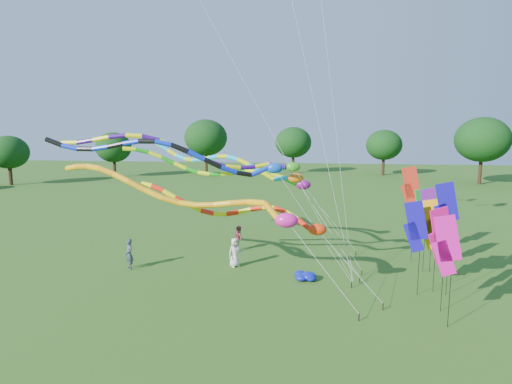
# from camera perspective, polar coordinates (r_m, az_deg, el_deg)

# --- Properties ---
(ground) EXTENTS (160.00, 160.00, 0.00)m
(ground) POSITION_cam_1_polar(r_m,az_deg,el_deg) (18.57, 5.87, -16.58)
(ground) COLOR #265C18
(ground) RESTS_ON ground
(tree_ring) EXTENTS (120.63, 121.76, 9.43)m
(tree_ring) POSITION_cam_1_polar(r_m,az_deg,el_deg) (22.31, 11.17, 2.17)
(tree_ring) COLOR #382314
(tree_ring) RESTS_ON ground
(tube_kite_red) EXTENTS (11.47, 2.09, 5.69)m
(tube_kite_red) POSITION_cam_1_polar(r_m,az_deg,el_deg) (20.22, -0.56, -2.87)
(tube_kite_red) COLOR black
(tube_kite_red) RESTS_ON ground
(tube_kite_orange) EXTENTS (14.54, 3.80, 6.67)m
(tube_kite_orange) POSITION_cam_1_polar(r_m,az_deg,el_deg) (19.96, -7.89, -0.79)
(tube_kite_orange) COLOR black
(tube_kite_orange) RESTS_ON ground
(tube_kite_purple) EXTENTS (14.37, 3.69, 8.22)m
(tube_kite_purple) POSITION_cam_1_polar(r_m,az_deg,el_deg) (21.13, -6.46, 4.82)
(tube_kite_purple) COLOR black
(tube_kite_purple) RESTS_ON ground
(tube_kite_blue) EXTENTS (13.91, 2.64, 7.97)m
(tube_kite_blue) POSITION_cam_1_polar(r_m,az_deg,el_deg) (19.82, -8.79, 4.56)
(tube_kite_blue) COLOR black
(tube_kite_blue) RESTS_ON ground
(tube_kite_cyan) EXTENTS (12.92, 5.48, 7.70)m
(tube_kite_cyan) POSITION_cam_1_polar(r_m,az_deg,el_deg) (24.67, -3.13, 3.74)
(tube_kite_cyan) COLOR black
(tube_kite_cyan) RESTS_ON ground
(tube_kite_green) EXTENTS (14.77, 1.39, 7.25)m
(tube_kite_green) POSITION_cam_1_polar(r_m,az_deg,el_deg) (27.08, -2.80, 2.65)
(tube_kite_green) COLOR black
(tube_kite_green) RESTS_ON ground
(banner_pole_green) EXTENTS (1.09, 0.55, 4.73)m
(banner_pole_green) POSITION_cam_1_polar(r_m,az_deg,el_deg) (24.82, 21.32, -2.27)
(banner_pole_green) COLOR black
(banner_pole_green) RESTS_ON ground
(banner_pole_magenta_b) EXTENTS (1.13, 0.44, 4.64)m
(banner_pole_magenta_b) POSITION_cam_1_polar(r_m,az_deg,el_deg) (19.66, 23.37, -5.37)
(banner_pole_magenta_b) COLOR black
(banner_pole_magenta_b) RESTS_ON ground
(banner_pole_blue_b) EXTENTS (1.16, 0.14, 5.45)m
(banner_pole_blue_b) POSITION_cam_1_polar(r_m,az_deg,el_deg) (21.68, 24.01, -2.03)
(banner_pole_blue_b) COLOR black
(banner_pole_blue_b) RESTS_ON ground
(banner_pole_orange) EXTENTS (1.13, 0.42, 4.58)m
(banner_pole_orange) POSITION_cam_1_polar(r_m,az_deg,el_deg) (22.06, 22.36, -4.02)
(banner_pole_orange) COLOR black
(banner_pole_orange) RESTS_ON ground
(banner_pole_magenta_a) EXTENTS (1.16, 0.20, 4.59)m
(banner_pole_magenta_a) POSITION_cam_1_polar(r_m,az_deg,el_deg) (18.33, 24.04, -6.58)
(banner_pole_magenta_a) COLOR black
(banner_pole_magenta_a) RESTS_ON ground
(banner_pole_violet) EXTENTS (1.15, 0.35, 4.73)m
(banner_pole_violet) POSITION_cam_1_polar(r_m,az_deg,el_deg) (24.88, 22.05, -2.29)
(banner_pole_violet) COLOR black
(banner_pole_violet) RESTS_ON ground
(banner_pole_blue_a) EXTENTS (1.15, 0.32, 4.56)m
(banner_pole_blue_a) POSITION_cam_1_polar(r_m,az_deg,el_deg) (21.36, 20.49, -4.37)
(banner_pole_blue_a) COLOR black
(banner_pole_blue_a) RESTS_ON ground
(banner_pole_red) EXTENTS (1.16, 0.24, 5.71)m
(banner_pole_red) POSITION_cam_1_polar(r_m,az_deg,el_deg) (26.41, 19.90, 0.55)
(banner_pole_red) COLOR black
(banner_pole_red) RESTS_ON ground
(blue_nylon_heap) EXTENTS (1.37, 1.18, 0.40)m
(blue_nylon_heap) POSITION_cam_1_polar(r_m,az_deg,el_deg) (23.02, 6.34, -11.02)
(blue_nylon_heap) COLOR #0D1AAD
(blue_nylon_heap) RESTS_ON ground
(person_a) EXTENTS (0.97, 0.92, 1.67)m
(person_a) POSITION_cam_1_polar(r_m,az_deg,el_deg) (24.66, -2.82, -8.04)
(person_a) COLOR silver
(person_a) RESTS_ON ground
(person_b) EXTENTS (0.74, 0.74, 1.73)m
(person_b) POSITION_cam_1_polar(r_m,az_deg,el_deg) (25.27, -16.56, -7.92)
(person_b) COLOR #38424F
(person_b) RESTS_ON ground
(person_c) EXTENTS (0.83, 0.94, 1.61)m
(person_c) POSITION_cam_1_polar(r_m,az_deg,el_deg) (27.83, -2.28, -6.16)
(person_c) COLOR #9C384C
(person_c) RESTS_ON ground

